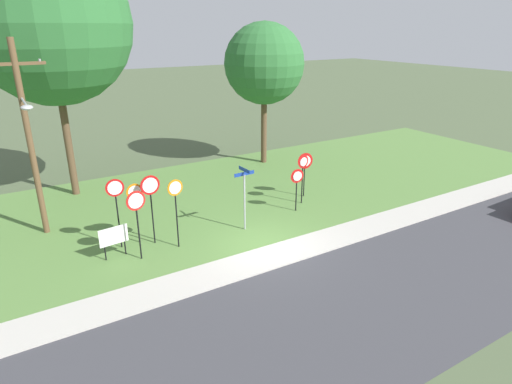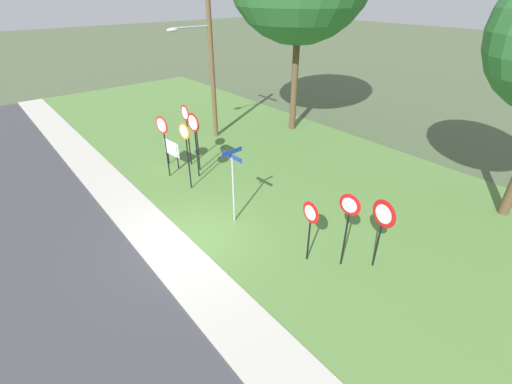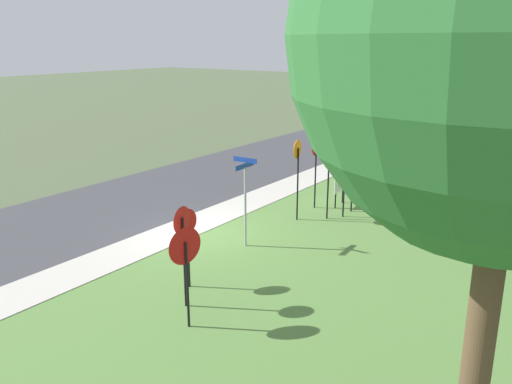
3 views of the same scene
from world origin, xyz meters
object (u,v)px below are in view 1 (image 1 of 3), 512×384
stop_sign_near_left (135,201)px  utility_pole (29,135)px  street_name_post (244,193)px  notice_board (114,237)px  stop_sign_near_right (151,194)px  stop_sign_far_right (137,210)px  yield_sign_near_right (297,180)px  yield_sign_far_left (305,164)px  stop_sign_far_left (176,200)px  oak_tree_right (264,64)px  yield_sign_near_left (303,168)px  stop_sign_far_center (116,199)px  oak_tree_left (49,24)px

stop_sign_near_left → utility_pole: (-3.09, 2.84, 2.45)m
street_name_post → notice_board: size_ratio=2.22×
stop_sign_near_right → stop_sign_far_right: 1.32m
yield_sign_near_right → yield_sign_far_left: bearing=48.2°
yield_sign_far_left → stop_sign_far_right: bearing=-156.6°
stop_sign_far_left → oak_tree_right: (9.05, 8.03, 4.08)m
stop_sign_far_right → yield_sign_near_left: (8.50, 1.31, -0.18)m
stop_sign_near_right → street_name_post: stop_sign_near_right is taller
yield_sign_near_left → stop_sign_near_right: bearing=174.9°
stop_sign_near_right → stop_sign_far_right: size_ratio=1.05×
utility_pole → stop_sign_far_left: bearing=-42.9°
stop_sign_far_center → oak_tree_right: (11.00, 6.89, 4.03)m
stop_sign_far_right → utility_pole: size_ratio=0.35×
utility_pole → oak_tree_left: bearing=66.1°
stop_sign_near_right → yield_sign_near_left: size_ratio=1.17×
stop_sign_far_center → yield_sign_near_left: stop_sign_far_center is taller
yield_sign_far_left → oak_tree_left: oak_tree_left is taller
street_name_post → stop_sign_far_right: bearing=179.6°
stop_sign_near_right → yield_sign_near_right: size_ratio=1.39×
yield_sign_near_left → yield_sign_far_left: 0.96m
yield_sign_far_left → oak_tree_right: size_ratio=0.27×
oak_tree_left → yield_sign_near_left: bearing=-37.7°
yield_sign_near_right → stop_sign_near_right: bearing=-176.5°
stop_sign_near_left → stop_sign_near_right: (0.52, -0.37, 0.30)m
stop_sign_far_center → notice_board: bearing=-117.5°
stop_sign_far_center → yield_sign_near_right: (8.07, -0.65, -0.54)m
stop_sign_near_right → stop_sign_far_center: size_ratio=1.01×
stop_sign_far_left → yield_sign_near_right: bearing=-2.8°
stop_sign_far_center → stop_sign_far_right: bearing=-70.5°
stop_sign_near_right → oak_tree_left: oak_tree_left is taller
stop_sign_near_right → notice_board: size_ratio=2.31×
stop_sign_far_center → notice_board: stop_sign_far_center is taller
yield_sign_near_left → oak_tree_left: oak_tree_left is taller
utility_pole → oak_tree_left: oak_tree_left is taller
stop_sign_near_left → stop_sign_far_right: bearing=-104.3°
stop_sign_near_left → stop_sign_far_left: stop_sign_far_left is taller
yield_sign_near_left → oak_tree_right: size_ratio=0.29×
stop_sign_far_center → stop_sign_far_right: size_ratio=1.04×
stop_sign_near_right → stop_sign_far_right: (-0.86, -0.99, -0.12)m
street_name_post → oak_tree_right: 10.95m
notice_board → oak_tree_left: oak_tree_left is taller
yield_sign_far_left → utility_pole: (-11.91, 2.20, 2.55)m
stop_sign_near_right → utility_pole: (-3.61, 3.21, 2.15)m
stop_sign_near_right → notice_board: (-1.65, -0.34, -1.29)m
yield_sign_far_left → notice_board: size_ratio=1.85×
yield_sign_far_left → oak_tree_left: bearing=157.9°
stop_sign_near_left → street_name_post: bearing=-15.3°
utility_pole → oak_tree_left: size_ratio=0.65×
stop_sign_near_right → yield_sign_far_left: (8.30, 1.01, -0.41)m
stop_sign_far_right → oak_tree_left: 10.64m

